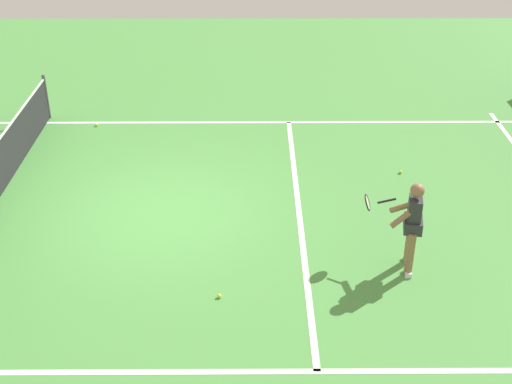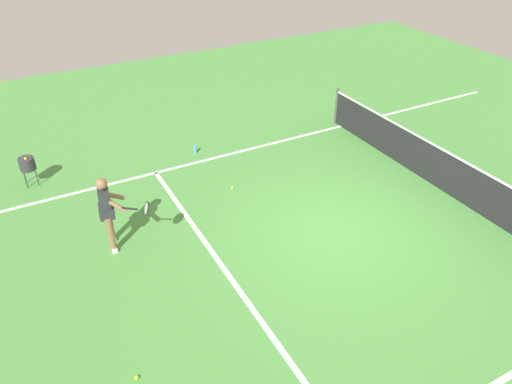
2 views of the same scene
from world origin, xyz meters
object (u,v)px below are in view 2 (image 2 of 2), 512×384
(tennis_player, at_px, (108,210))
(ball_hopper, at_px, (27,164))
(water_bottle, at_px, (195,149))
(tennis_ball_mid, at_px, (136,378))
(tennis_ball_near, at_px, (232,188))

(tennis_player, relative_size, ball_hopper, 2.09)
(water_bottle, bearing_deg, tennis_ball_mid, -29.33)
(tennis_player, distance_m, tennis_ball_mid, 3.37)
(ball_hopper, distance_m, water_bottle, 4.06)
(ball_hopper, bearing_deg, tennis_ball_mid, 5.49)
(tennis_player, height_order, water_bottle, tennis_player)
(ball_hopper, bearing_deg, water_bottle, 84.19)
(tennis_ball_near, bearing_deg, ball_hopper, -120.91)
(tennis_ball_near, bearing_deg, tennis_ball_mid, -41.24)
(tennis_ball_near, relative_size, water_bottle, 0.28)
(tennis_ball_near, distance_m, tennis_ball_mid, 5.31)
(tennis_ball_near, xyz_separation_m, ball_hopper, (-2.47, -4.12, 0.51))
(ball_hopper, bearing_deg, tennis_ball_near, 59.09)
(tennis_player, relative_size, water_bottle, 6.46)
(tennis_player, xyz_separation_m, tennis_ball_near, (-0.76, 2.97, -0.81))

